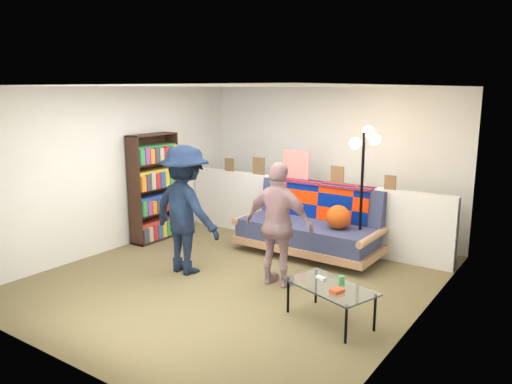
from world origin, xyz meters
TOP-DOWN VIEW (x-y plane):
  - ground at (0.00, 0.00)m, footprint 5.00×5.00m
  - room_shell at (0.00, 0.47)m, footprint 4.60×5.05m
  - half_wall_ledge at (0.00, 1.80)m, footprint 4.45×0.15m
  - ledge_decor at (-0.23, 1.78)m, footprint 2.97×0.02m
  - futon_sofa at (0.31, 1.37)m, footprint 2.10×1.03m
  - bookshelf at (-2.08, 0.59)m, footprint 0.28×0.84m
  - coffee_table at (1.52, -0.45)m, footprint 1.05×0.79m
  - floor_lamp at (1.06, 1.41)m, footprint 0.44×0.35m
  - person_left at (-0.69, -0.21)m, footprint 1.13×0.72m
  - person_right at (0.55, 0.09)m, footprint 0.92×0.43m

SIDE VIEW (x-z plane):
  - ground at x=0.00m, z-range 0.00..0.00m
  - coffee_table at x=1.52m, z-range 0.12..0.61m
  - futon_sofa at x=0.31m, z-range -0.03..0.86m
  - half_wall_ledge at x=0.00m, z-range 0.00..1.00m
  - person_right at x=0.55m, z-range 0.00..1.52m
  - bookshelf at x=-2.08m, z-range -0.06..1.63m
  - person_left at x=-0.69m, z-range 0.00..1.67m
  - ledge_decor at x=-0.23m, z-range 0.95..1.40m
  - floor_lamp at x=1.06m, z-range 0.39..2.28m
  - room_shell at x=0.00m, z-range 0.45..2.90m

